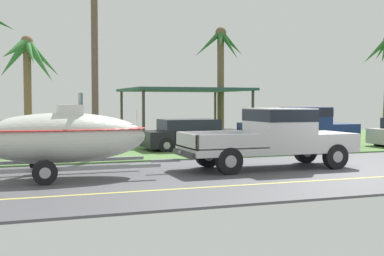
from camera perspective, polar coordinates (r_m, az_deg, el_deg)
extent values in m
cube|color=#4C4C51|center=(16.86, 15.55, -4.58)|extent=(36.00, 8.00, 0.06)
cube|color=#567F42|center=(26.57, 1.82, -1.69)|extent=(36.00, 14.00, 0.11)
cube|color=#DBCC4C|center=(15.43, 19.40, -5.21)|extent=(34.20, 0.12, 0.01)
cube|color=silver|center=(16.66, 8.47, -2.31)|extent=(5.63, 1.99, 0.22)
cube|color=silver|center=(17.67, 14.29, -1.09)|extent=(1.58, 1.99, 0.38)
cube|color=silver|center=(16.80, 9.68, 0.15)|extent=(1.69, 1.99, 1.20)
cube|color=black|center=(16.79, 9.69, 1.41)|extent=(1.71, 2.01, 0.38)
cube|color=gray|center=(15.95, 3.28, -2.04)|extent=(2.36, 1.99, 0.04)
cube|color=silver|center=(16.82, 2.03, -1.08)|extent=(2.36, 0.08, 0.45)
cube|color=silver|center=(15.07, 4.69, -1.56)|extent=(2.36, 0.08, 0.45)
cube|color=silver|center=(15.53, -0.60, -1.41)|extent=(0.08, 1.99, 0.45)
cube|color=#333338|center=(15.54, -0.95, -2.88)|extent=(0.12, 1.79, 0.16)
sphere|color=#B2B2B7|center=(15.49, -1.37, -2.71)|extent=(0.10, 0.10, 0.10)
cylinder|color=black|center=(18.41, 12.55, -2.56)|extent=(0.80, 0.28, 0.80)
cylinder|color=#9E9EA3|center=(18.41, 12.55, -2.56)|extent=(0.36, 0.29, 0.36)
cylinder|color=black|center=(16.95, 15.70, -3.07)|extent=(0.80, 0.28, 0.80)
cylinder|color=#9E9EA3|center=(16.95, 15.70, -3.07)|extent=(0.36, 0.29, 0.36)
cylinder|color=black|center=(16.76, 1.74, -3.03)|extent=(0.80, 0.28, 0.80)
cylinder|color=#9E9EA3|center=(16.76, 1.74, -3.03)|extent=(0.36, 0.29, 0.36)
cylinder|color=black|center=(15.14, 4.16, -3.69)|extent=(0.80, 0.28, 0.80)
cylinder|color=#9E9EA3|center=(15.14, 4.16, -3.69)|extent=(0.36, 0.29, 0.36)
cube|color=gray|center=(15.39, -2.97, -3.65)|extent=(0.90, 0.10, 0.08)
cube|color=gray|center=(15.78, -14.65, -3.57)|extent=(5.18, 0.12, 0.10)
cube|color=gray|center=(13.86, -13.97, -4.47)|extent=(5.18, 0.12, 0.10)
cylinder|color=black|center=(15.82, -16.54, -3.81)|extent=(0.64, 0.22, 0.64)
cylinder|color=#9E9EA3|center=(15.82, -16.54, -3.81)|extent=(0.29, 0.23, 0.29)
cylinder|color=black|center=(13.77, -16.10, -4.80)|extent=(0.64, 0.22, 0.64)
cylinder|color=#9E9EA3|center=(13.77, -16.10, -4.80)|extent=(0.29, 0.23, 0.29)
ellipsoid|color=silver|center=(14.75, -14.37, -1.08)|extent=(4.79, 1.78, 1.41)
ellipsoid|color=#B22626|center=(14.73, -14.38, -0.13)|extent=(4.89, 1.81, 0.12)
cube|color=silver|center=(14.74, -13.47, 1.29)|extent=(0.70, 0.60, 0.65)
cube|color=slate|center=(14.77, -12.34, 3.15)|extent=(0.06, 0.56, 0.36)
cylinder|color=silver|center=(15.07, -6.20, 1.10)|extent=(0.04, 0.04, 0.50)
cube|color=navy|center=(23.99, 11.81, -0.73)|extent=(5.36, 1.94, 0.22)
cube|color=navy|center=(25.02, 15.60, 0.06)|extent=(1.50, 1.94, 0.38)
cube|color=navy|center=(24.15, 12.59, 0.92)|extent=(1.61, 1.94, 1.15)
cube|color=black|center=(24.14, 12.60, 1.74)|extent=(1.63, 1.96, 0.38)
cube|color=#112047|center=(23.21, 8.53, -0.50)|extent=(2.25, 1.94, 0.04)
cube|color=navy|center=(24.02, 7.50, 0.11)|extent=(2.25, 0.08, 0.45)
cube|color=navy|center=(22.38, 9.65, -0.11)|extent=(2.25, 0.08, 0.45)
cube|color=navy|center=(22.71, 6.12, -0.04)|extent=(0.08, 1.94, 0.45)
cube|color=#333338|center=(22.69, 5.88, -1.04)|extent=(0.12, 1.75, 0.16)
sphere|color=#B2B2B7|center=(22.64, 5.61, -0.92)|extent=(0.10, 0.10, 0.10)
cylinder|color=black|center=(25.72, 14.35, -1.03)|extent=(0.80, 0.28, 0.80)
cylinder|color=#9E9EA3|center=(25.72, 14.35, -1.03)|extent=(0.36, 0.29, 0.36)
cylinder|color=black|center=(24.32, 16.60, -1.28)|extent=(0.80, 0.28, 0.80)
cylinder|color=#9E9EA3|center=(24.32, 16.60, -1.28)|extent=(0.36, 0.29, 0.36)
cylinder|color=black|center=(23.94, 7.33, -1.25)|extent=(0.80, 0.28, 0.80)
cylinder|color=#9E9EA3|center=(23.94, 7.33, -1.25)|extent=(0.36, 0.29, 0.36)
cylinder|color=black|center=(22.43, 9.30, -1.55)|extent=(0.80, 0.28, 0.80)
cylinder|color=#9E9EA3|center=(22.43, 9.30, -1.55)|extent=(0.36, 0.29, 0.36)
cube|color=black|center=(22.49, 0.16, -1.16)|extent=(4.40, 1.82, 0.70)
cube|color=black|center=(22.38, -0.37, 0.35)|extent=(2.46, 1.68, 0.50)
cylinder|color=black|center=(23.80, 2.89, -1.42)|extent=(0.66, 0.22, 0.66)
cylinder|color=#9E9EA3|center=(23.80, 2.89, -1.42)|extent=(0.30, 0.23, 0.30)
cylinder|color=black|center=(22.29, 4.50, -1.73)|extent=(0.66, 0.22, 0.66)
cylinder|color=#9E9EA3|center=(22.29, 4.50, -1.73)|extent=(0.30, 0.23, 0.30)
cylinder|color=black|center=(22.84, -4.08, -1.61)|extent=(0.66, 0.22, 0.66)
cylinder|color=#9E9EA3|center=(22.84, -4.08, -1.61)|extent=(0.30, 0.23, 0.30)
cylinder|color=black|center=(21.26, -2.90, -1.95)|extent=(0.66, 0.22, 0.66)
cylinder|color=#9E9EA3|center=(21.26, -2.90, -1.95)|extent=(0.30, 0.23, 0.30)
cylinder|color=black|center=(26.04, 20.16, -1.22)|extent=(0.66, 0.22, 0.66)
cylinder|color=#9E9EA3|center=(26.04, 20.16, -1.22)|extent=(0.30, 0.23, 0.30)
cylinder|color=#4C4238|center=(30.72, 2.61, 1.48)|extent=(0.14, 0.14, 2.71)
cylinder|color=#4C4238|center=(26.09, 6.80, 1.20)|extent=(0.14, 0.14, 2.71)
cylinder|color=#4C4238|center=(29.07, -7.86, 1.37)|extent=(0.14, 0.14, 2.71)
cylinder|color=#4C4238|center=(24.12, -5.43, 1.06)|extent=(0.14, 0.14, 2.71)
cube|color=#2D5647|center=(27.35, -0.93, 4.28)|extent=(6.19, 5.58, 0.14)
cylinder|color=brown|center=(29.61, 3.22, 4.72)|extent=(0.39, 0.45, 6.12)
cone|color=#286028|center=(29.99, 4.42, 9.36)|extent=(1.57, 0.49, 1.50)
cone|color=#286028|center=(30.38, 3.35, 9.16)|extent=(1.06, 1.51, 1.62)
cone|color=#286028|center=(30.33, 2.29, 9.85)|extent=(0.92, 1.60, 1.01)
cone|color=#286028|center=(29.37, 1.81, 9.32)|extent=(1.89, 0.55, 1.67)
cone|color=#286028|center=(29.20, 3.19, 9.87)|extent=(1.00, 1.52, 1.25)
cone|color=#286028|center=(29.49, 4.18, 9.16)|extent=(1.08, 1.28, 1.74)
sphere|color=brown|center=(29.86, 3.23, 10.59)|extent=(0.63, 0.63, 0.63)
cone|color=#2D6B2D|center=(33.37, 20.42, 8.21)|extent=(0.42, 1.25, 1.36)
cone|color=#2D6B2D|center=(32.93, 19.82, 8.07)|extent=(1.59, 1.23, 1.68)
cylinder|color=brown|center=(22.22, -17.85, 3.23)|extent=(0.32, 0.50, 4.62)
cone|color=#387A38|center=(22.25, -16.26, 7.38)|extent=(1.54, 0.48, 1.63)
cone|color=#387A38|center=(22.71, -16.73, 7.94)|extent=(1.33, 1.16, 1.17)
cone|color=#387A38|center=(23.00, -17.97, 8.01)|extent=(0.30, 1.50, 1.03)
cone|color=#387A38|center=(22.84, -18.92, 7.89)|extent=(1.21, 1.48, 1.21)
cone|color=#387A38|center=(22.33, -19.27, 7.29)|extent=(1.40, 0.52, 1.67)
cone|color=#387A38|center=(21.77, -19.15, 8.30)|extent=(1.40, 1.51, 1.13)
cone|color=#387A38|center=(21.58, -17.59, 8.03)|extent=(0.51, 1.67, 1.25)
cone|color=#387A38|center=(21.86, -16.65, 7.15)|extent=(1.46, 1.42, 1.91)
sphere|color=brown|center=(22.36, -17.94, 9.15)|extent=(0.51, 0.51, 0.51)
cylinder|color=brown|center=(18.66, -10.81, 9.16)|extent=(0.24, 0.24, 8.37)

